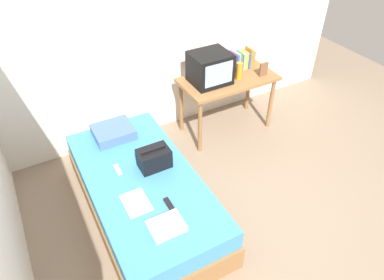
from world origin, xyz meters
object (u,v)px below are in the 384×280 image
Objects in this scene: pillow at (113,132)px; book_row at (242,60)px; remote_dark at (169,204)px; desk at (228,85)px; water_bottle at (239,71)px; picture_frame at (264,69)px; tv at (210,68)px; bed at (144,195)px; remote_silver at (118,170)px; magazine at (136,203)px; handbag at (154,158)px; folded_towel at (166,226)px.

book_row is at bearing 6.73° from pillow.
desk is at bearing 41.44° from remote_dark.
water_bottle reaches higher than picture_frame.
tv reaches higher than desk.
remote_silver reaches higher than bed.
tv is at bearing 33.92° from bed.
bed is 13.89× the size of remote_silver.
remote_silver is (-0.00, 0.46, 0.01)m from magazine.
bed is 12.82× the size of remote_dark.
desk is 2.84× the size of pillow.
tv is 1.82m from magazine.
handbag is 1.07× the size of folded_towel.
tv is at bearing 35.05° from handbag.
pillow is 0.67m from handbag.
handbag is (-1.30, -0.71, -0.08)m from desk.
handbag reaches higher than remote_silver.
book_row is 0.75× the size of pillow.
bed is 11.89× the size of picture_frame.
remote_silver is (-0.34, 0.11, -0.09)m from handbag.
magazine is (-1.91, -1.20, -0.38)m from book_row.
magazine is 2.01× the size of remote_silver.
picture_frame reaches higher than folded_towel.
desk is 1.48m from handbag.
handbag is 0.49m from magazine.
remote_dark reaches higher than magazine.
handbag is at bearing -73.14° from pillow.
water_bottle is at bearing 166.51° from picture_frame.
book_row is (1.75, 0.94, 0.62)m from bed.
pillow is (-0.02, 0.73, 0.29)m from bed.
book_row reaches higher than remote_dark.
picture_frame is 0.41× the size of pillow.
bed is 0.39m from magazine.
pillow reaches higher than remote_dark.
bed is 0.68m from folded_towel.
remote_dark is 0.67m from remote_silver.
book_row reaches higher than picture_frame.
remote_silver is (-1.73, -0.52, -0.37)m from water_bottle.
tv is 2.13× the size of water_bottle.
water_bottle is 0.31m from picture_frame.
book_row is at bearing 32.16° from magazine.
picture_frame is (1.87, 0.65, 0.60)m from bed.
water_bottle is at bearing 40.10° from folded_towel.
remote_silver is (-1.92, -0.74, -0.37)m from book_row.
tv is 1.08× the size of pillow.
tv is 1.97m from folded_towel.
desk is 4.14× the size of folded_towel.
pillow is 2.62× the size of remote_dark.
handbag is at bearing 73.42° from folded_towel.
tv is 1.58m from remote_silver.
picture_frame is 2.32m from folded_towel.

